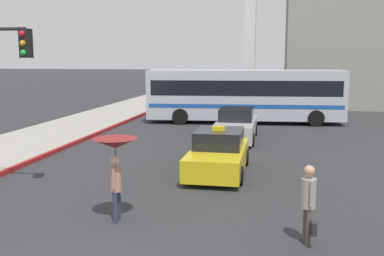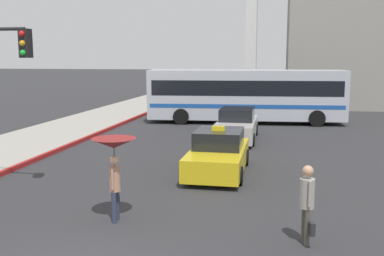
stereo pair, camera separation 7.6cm
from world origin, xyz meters
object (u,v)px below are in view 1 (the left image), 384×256
at_px(taxi, 219,154).
at_px(sedan_red, 236,126).
at_px(pedestrian_with_umbrella, 115,153).
at_px(city_bus, 245,94).
at_px(pedestrian_man, 308,199).

height_order(taxi, sedan_red, taxi).
height_order(taxi, pedestrian_with_umbrella, pedestrian_with_umbrella).
xyz_separation_m(city_bus, pedestrian_man, (2.64, -18.24, -0.80)).
distance_m(sedan_red, pedestrian_man, 12.51).
distance_m(pedestrian_with_umbrella, pedestrian_man, 4.56).
relative_size(taxi, sedan_red, 0.91).
bearing_deg(taxi, sedan_red, -90.30).
bearing_deg(pedestrian_man, pedestrian_with_umbrella, -109.60).
bearing_deg(taxi, city_bus, -90.01).
distance_m(city_bus, pedestrian_with_umbrella, 17.81).
height_order(pedestrian_with_umbrella, pedestrian_man, pedestrian_with_umbrella).
xyz_separation_m(taxi, sedan_red, (0.03, 6.55, 0.02)).
distance_m(taxi, pedestrian_with_umbrella, 5.57).
relative_size(taxi, city_bus, 0.36).
xyz_separation_m(taxi, city_bus, (0.00, 12.56, 1.12)).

